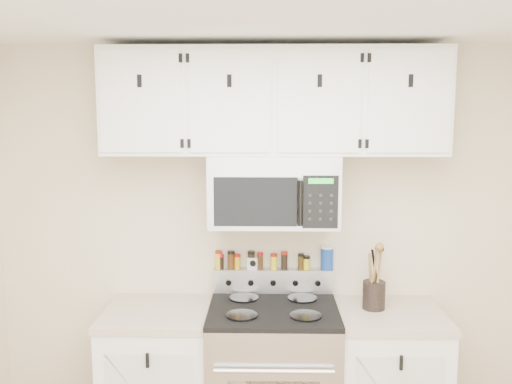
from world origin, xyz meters
TOP-DOWN VIEW (x-y plane):
  - back_wall at (0.00, 1.75)m, footprint 3.50×0.01m
  - range at (0.00, 1.43)m, footprint 0.76×0.65m
  - base_cabinet_left at (-0.69, 1.45)m, footprint 0.64×0.62m
  - base_cabinet_right at (0.69, 1.45)m, footprint 0.64×0.62m
  - microwave at (0.00, 1.55)m, footprint 0.76×0.44m
  - upper_cabinets at (-0.00, 1.58)m, footprint 2.00×0.35m
  - utensil_crock at (0.60, 1.50)m, footprint 0.13×0.13m
  - kitchen_timer at (-0.13, 1.71)m, footprint 0.08×0.07m
  - salt_canister at (0.34, 1.71)m, footprint 0.08×0.08m
  - spice_jar_0 at (-0.35, 1.71)m, footprint 0.04×0.04m
  - spice_jar_1 at (-0.33, 1.71)m, footprint 0.04×0.04m
  - spice_jar_2 at (-0.27, 1.71)m, footprint 0.05×0.05m
  - spice_jar_3 at (-0.23, 1.71)m, footprint 0.04×0.04m
  - spice_jar_4 at (-0.14, 1.71)m, footprint 0.05×0.05m
  - spice_jar_5 at (-0.08, 1.71)m, footprint 0.04×0.04m
  - spice_jar_6 at (0.00, 1.71)m, footprint 0.04×0.04m
  - spice_jar_7 at (0.07, 1.71)m, footprint 0.04×0.04m
  - spice_jar_8 at (0.18, 1.71)m, footprint 0.04×0.04m
  - spice_jar_9 at (0.21, 1.71)m, footprint 0.04×0.04m

SIDE VIEW (x-z plane):
  - base_cabinet_left at x=-0.69m, z-range 0.00..0.92m
  - base_cabinet_right at x=0.69m, z-range 0.00..0.92m
  - range at x=0.00m, z-range -0.06..1.04m
  - utensil_crock at x=0.60m, z-range 0.82..1.21m
  - kitchen_timer at x=-0.13m, z-range 1.10..1.18m
  - spice_jar_9 at x=0.21m, z-range 1.10..1.19m
  - spice_jar_1 at x=-0.33m, z-range 1.10..1.20m
  - spice_jar_3 at x=-0.23m, z-range 1.10..1.20m
  - spice_jar_6 at x=0.00m, z-range 1.10..1.20m
  - spice_jar_8 at x=0.18m, z-range 1.10..1.20m
  - spice_jar_5 at x=-0.08m, z-range 1.10..1.21m
  - spice_jar_7 at x=0.07m, z-range 1.10..1.21m
  - spice_jar_2 at x=-0.27m, z-range 1.10..1.22m
  - spice_jar_4 at x=-0.14m, z-range 1.10..1.22m
  - spice_jar_0 at x=-0.35m, z-range 1.10..1.22m
  - salt_canister at x=0.34m, z-range 1.10..1.25m
  - back_wall at x=0.00m, z-range 0.00..2.50m
  - microwave at x=0.00m, z-range 1.42..1.84m
  - upper_cabinets at x=0.00m, z-range 1.84..2.46m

